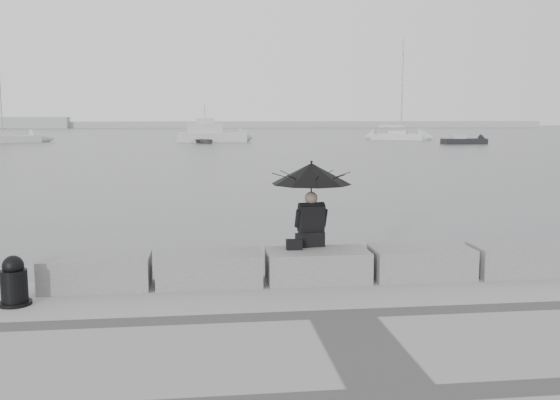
{
  "coord_description": "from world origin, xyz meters",
  "views": [
    {
      "loc": [
        -1.77,
        -9.92,
        3.1
      ],
      "look_at": [
        -0.17,
        3.0,
        1.34
      ],
      "focal_mm": 40.0,
      "sensor_mm": 36.0,
      "label": 1
    }
  ],
  "objects": [
    {
      "name": "distant_landmass",
      "position": [
        -8.14,
        154.51,
        0.9
      ],
      "size": [
        180.0,
        8.0,
        2.8
      ],
      "color": "#A3A6A8",
      "rests_on": "ground"
    },
    {
      "name": "stone_block_far_right",
      "position": [
        3.4,
        -0.45,
        0.75
      ],
      "size": [
        1.6,
        0.8,
        0.5
      ],
      "primitive_type": "cube",
      "color": "slate",
      "rests_on": "promenade"
    },
    {
      "name": "motor_cruiser",
      "position": [
        -0.68,
        65.19,
        0.89
      ],
      "size": [
        8.22,
        2.83,
        4.5
      ],
      "rotation": [
        0.0,
        0.0,
        -0.0
      ],
      "color": "silver",
      "rests_on": "ground"
    },
    {
      "name": "small_motorboat",
      "position": [
        26.92,
        56.22,
        0.32
      ],
      "size": [
        4.93,
        1.75,
        1.1
      ],
      "rotation": [
        0.0,
        0.0,
        0.03
      ],
      "color": "black",
      "rests_on": "ground"
    },
    {
      "name": "sailboat_right",
      "position": [
        23.32,
        68.71,
        0.54
      ],
      "size": [
        6.89,
        4.93,
        12.9
      ],
      "rotation": [
        0.0,
        0.0,
        -0.44
      ],
      "color": "silver",
      "rests_on": "ground"
    },
    {
      "name": "stone_block_centre",
      "position": [
        0.0,
        -0.45,
        0.75
      ],
      "size": [
        1.6,
        0.8,
        0.5
      ],
      "primitive_type": "cube",
      "color": "slate",
      "rests_on": "promenade"
    },
    {
      "name": "stone_block_far_left",
      "position": [
        -3.4,
        -0.45,
        0.75
      ],
      "size": [
        1.6,
        0.8,
        0.5
      ],
      "primitive_type": "cube",
      "color": "slate",
      "rests_on": "promenade"
    },
    {
      "name": "ground",
      "position": [
        0.0,
        0.0,
        0.0
      ],
      "size": [
        360.0,
        360.0,
        0.0
      ],
      "primitive_type": "plane",
      "color": "#4D5053",
      "rests_on": "ground"
    },
    {
      "name": "stone_block_left",
      "position": [
        -1.7,
        -0.45,
        0.75
      ],
      "size": [
        1.6,
        0.8,
        0.5
      ],
      "primitive_type": "cube",
      "color": "slate",
      "rests_on": "promenade"
    },
    {
      "name": "mooring_bollard",
      "position": [
        -4.38,
        -1.2,
        0.8
      ],
      "size": [
        0.45,
        0.45,
        0.71
      ],
      "color": "black",
      "rests_on": "promenade"
    },
    {
      "name": "seated_person",
      "position": [
        -0.04,
        -0.07,
        2.03
      ],
      "size": [
        1.31,
        1.31,
        1.39
      ],
      "rotation": [
        0.0,
        0.0,
        0.15
      ],
      "color": "black",
      "rests_on": "stone_block_centre"
    },
    {
      "name": "dinghy",
      "position": [
        -1.56,
        61.51,
        0.3
      ],
      "size": [
        3.86,
        3.04,
        0.6
      ],
      "primitive_type": "imported",
      "rotation": [
        0.0,
        0.0,
        0.5
      ],
      "color": "gray",
      "rests_on": "ground"
    },
    {
      "name": "stone_block_right",
      "position": [
        1.7,
        -0.45,
        0.75
      ],
      "size": [
        1.6,
        0.8,
        0.5
      ],
      "primitive_type": "cube",
      "color": "slate",
      "rests_on": "promenade"
    },
    {
      "name": "bag",
      "position": [
        -0.36,
        -0.34,
        1.08
      ],
      "size": [
        0.25,
        0.14,
        0.16
      ],
      "primitive_type": "cube",
      "color": "black",
      "rests_on": "stone_block_centre"
    }
  ]
}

